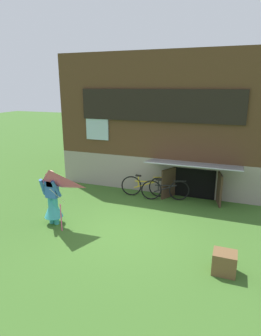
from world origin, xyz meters
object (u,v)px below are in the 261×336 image
(kite, at_px, (50,187))
(bicycle_black, at_px, (165,190))
(bicycle_yellow, at_px, (145,186))
(person, at_px, (53,202))
(wooden_crate, at_px, (224,263))

(kite, relative_size, bicycle_black, 1.06)
(kite, xyz_separation_m, bicycle_black, (2.17, 3.40, -0.97))
(kite, relative_size, bicycle_yellow, 1.01)
(person, relative_size, bicycle_yellow, 0.95)
(bicycle_yellow, bearing_deg, person, -134.12)
(kite, relative_size, wooden_crate, 3.48)
(kite, bearing_deg, bicycle_yellow, 67.99)
(bicycle_black, bearing_deg, bicycle_yellow, 154.95)
(person, height_order, kite, kite)
(kite, bearing_deg, bicycle_black, 57.42)
(bicycle_black, height_order, bicycle_yellow, bicycle_yellow)
(person, xyz_separation_m, bicycle_black, (2.54, 2.84, -0.30))
(wooden_crate, bearing_deg, bicycle_black, 121.30)
(bicycle_yellow, bearing_deg, kite, -124.85)
(kite, xyz_separation_m, bicycle_yellow, (1.42, 3.51, -0.96))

